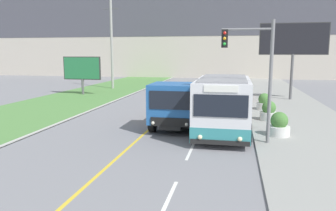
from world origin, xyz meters
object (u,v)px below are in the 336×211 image
planter_round_near (279,125)px  planter_round_third (264,102)px  car_distant (230,91)px  planter_round_second (269,112)px  city_bus (223,106)px  dump_truck (177,105)px  billboard_small (82,69)px  utility_pole_far (112,43)px  billboard_large (294,41)px  traffic_light_mast (256,66)px

planter_round_near → planter_round_third: bearing=90.7°
car_distant → planter_round_second: size_ratio=3.61×
car_distant → planter_round_third: car_distant is taller
city_bus → dump_truck: (-2.53, 1.08, -0.20)m
billboard_small → car_distant: bearing=0.2°
billboard_small → planter_round_near: 21.85m
city_bus → billboard_small: billboard_small is taller
utility_pole_far → planter_round_near: (16.16, -19.37, -4.57)m
dump_truck → city_bus: bearing=-23.2°
billboard_large → billboard_small: (-19.68, -0.05, -2.56)m
dump_truck → planter_round_third: 8.54m
city_bus → planter_round_second: bearing=56.5°
utility_pole_far → planter_round_third: (16.07, -11.72, -4.58)m
dump_truck → car_distant: 12.94m
city_bus → planter_round_third: bearing=71.1°
traffic_light_mast → planter_round_second: size_ratio=4.68×
car_distant → traffic_light_mast: (1.24, -15.01, 2.88)m
city_bus → utility_pole_far: utility_pole_far is taller
traffic_light_mast → billboard_large: size_ratio=0.84×
dump_truck → utility_pole_far: 21.76m
dump_truck → billboard_large: 15.40m
billboard_small → city_bus: bearing=-43.8°
city_bus → dump_truck: size_ratio=0.85×
billboard_large → traffic_light_mast: bearing=-104.8°
city_bus → car_distant: (0.20, 13.72, -0.80)m
dump_truck → billboard_large: (7.93, 12.64, 3.83)m
car_distant → utility_pole_far: 15.44m
planter_round_near → planter_round_second: bearing=92.0°
planter_round_third → billboard_large: bearing=65.3°
dump_truck → planter_round_near: dump_truck is taller
city_bus → traffic_light_mast: bearing=-41.9°
planter_round_near → planter_round_third: size_ratio=1.01×
planter_round_near → utility_pole_far: bearing=129.8°
utility_pole_far → planter_round_second: bearing=-44.1°
dump_truck → planter_round_third: dump_truck is taller
city_bus → planter_round_near: 2.91m
city_bus → dump_truck: city_bus is taller
planter_round_third → traffic_light_mast: bearing=-97.8°
billboard_small → dump_truck: bearing=-47.0°
city_bus → utility_pole_far: 23.97m
billboard_small → planter_round_third: billboard_small is taller
traffic_light_mast → planter_round_second: traffic_light_mast is taller
billboard_large → planter_round_third: (-2.72, -5.90, -4.51)m
city_bus → utility_pole_far: bearing=124.4°
traffic_light_mast → billboard_small: size_ratio=1.44×
planter_round_third → city_bus: bearing=-108.9°
traffic_light_mast → planter_round_near: traffic_light_mast is taller
planter_round_second → dump_truck: bearing=-150.6°
dump_truck → planter_round_near: 5.42m
utility_pole_far → planter_round_second: utility_pole_far is taller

